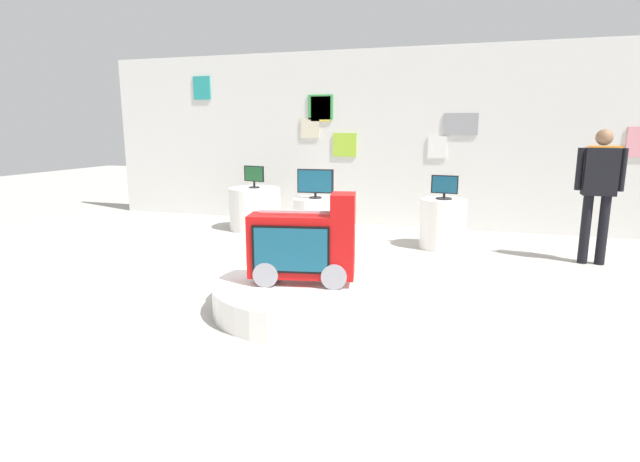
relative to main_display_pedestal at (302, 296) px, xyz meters
name	(u,v)px	position (x,y,z in m)	size (l,w,h in m)	color
ground_plane	(318,306)	(0.11, 0.12, -0.13)	(30.00, 30.00, 0.00)	#B2ADA3
back_wall_display	(395,139)	(0.12, 4.52, 1.39)	(11.13, 0.13, 3.04)	silver
main_display_pedestal	(302,296)	(0.00, 0.00, 0.00)	(1.69, 1.69, 0.27)	white
novelty_firetruck_tv	(304,248)	(0.02, 0.00, 0.48)	(1.03, 0.54, 0.86)	gray
display_pedestal_left_rear	(315,222)	(-0.69, 2.55, 0.22)	(0.66, 0.66, 0.72)	white
tv_on_left_rear	(315,182)	(-0.69, 2.55, 0.81)	(0.53, 0.18, 0.42)	black
display_pedestal_center_rear	(255,209)	(-2.08, 3.46, 0.22)	(0.87, 0.87, 0.72)	white
tv_on_center_rear	(254,175)	(-2.08, 3.46, 0.79)	(0.40, 0.18, 0.37)	black
display_pedestal_right_rear	(443,224)	(1.09, 3.01, 0.22)	(0.65, 0.65, 0.72)	white
tv_on_right_rear	(444,187)	(1.09, 3.01, 0.75)	(0.38, 0.23, 0.34)	black
shopper_browsing_near_truck	(599,186)	(2.99, 2.69, 0.87)	(0.56, 0.20, 1.70)	black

